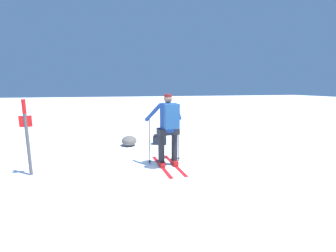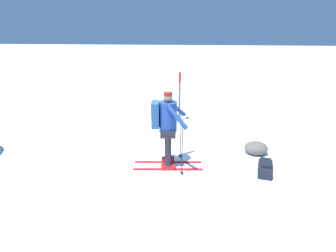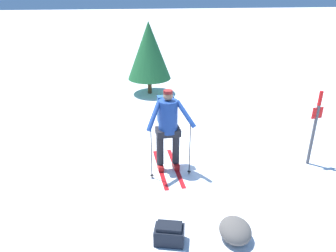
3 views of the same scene
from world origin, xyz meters
name	(u,v)px [view 2 (image 2 of 3)]	position (x,y,z in m)	size (l,w,h in m)	color
ground_plane	(141,159)	(0.00, 0.00, 0.00)	(80.00, 80.00, 0.00)	white
skier	(167,124)	(-0.67, 0.27, 1.03)	(1.61, 0.99, 1.74)	red
dropped_backpack	(265,169)	(-2.82, 0.48, 0.16)	(0.38, 0.50, 0.33)	black
trail_marker	(180,93)	(-0.82, -2.79, 0.99)	(0.08, 0.24, 1.66)	#4C4C51
rock_boulder	(256,148)	(-2.86, -0.54, 0.16)	(0.58, 0.49, 0.32)	#5B5651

